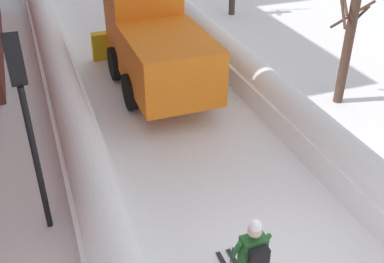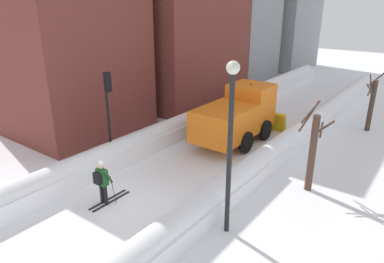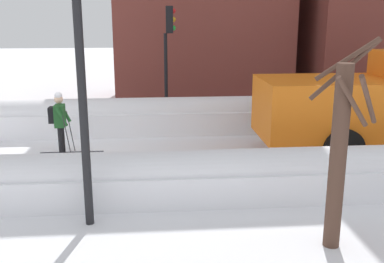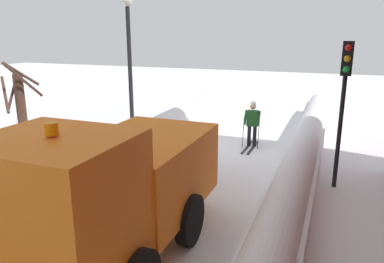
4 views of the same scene
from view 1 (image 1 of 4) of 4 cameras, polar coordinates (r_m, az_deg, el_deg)
The scene contains 7 objects.
ground_plane at distance 17.16m, azimuth -6.40°, elevation 8.11°, with size 80.00×80.00×0.00m, color white.
snowbank_left at distance 16.58m, azimuth -16.23°, elevation 8.25°, with size 1.10×36.00×1.21m.
snowbank_right at distance 17.79m, azimuth 2.63°, elevation 10.94°, with size 1.10×36.00×1.13m.
plow_truck at distance 14.87m, azimuth -4.48°, elevation 10.54°, with size 3.20×5.98×3.12m.
skier at distance 8.11m, azimuth 7.35°, elevation -14.94°, with size 0.62×1.80×1.81m.
traffic_light_pole at distance 8.94m, azimuth -19.78°, elevation 3.56°, with size 0.28×0.42×4.14m.
bare_tree_near at distance 14.53m, azimuth 18.27°, elevation 9.60°, with size 1.22×1.09×3.60m.
Camera 1 is at (-3.56, -5.31, 6.90)m, focal length 43.91 mm.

